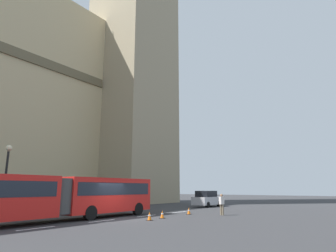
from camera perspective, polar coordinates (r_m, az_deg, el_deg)
ground_plane at (r=21.68m, az=-10.02°, el=-17.71°), size 160.00×160.00×0.00m
lane_centre_marking at (r=19.32m, az=-18.39°, el=-17.97°), size 25.20×0.16×0.01m
articulated_bus at (r=20.86m, az=-21.28°, el=-12.50°), size 16.35×2.54×2.90m
sedan_lead at (r=35.74m, az=7.74°, el=-14.09°), size 4.40×1.86×1.85m
traffic_cone_west at (r=20.59m, az=-3.67°, el=-17.37°), size 0.36×0.36×0.58m
traffic_cone_middle at (r=21.92m, az=-1.14°, el=-17.08°), size 0.36×0.36×0.58m
traffic_cone_east at (r=25.27m, az=4.15°, el=-16.41°), size 0.36×0.36×0.58m
street_lamp at (r=24.23m, az=-29.44°, el=-8.50°), size 0.44×0.44×5.27m
pedestrian_near_cones at (r=24.75m, az=10.57°, el=-14.86°), size 0.45×0.35×1.69m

